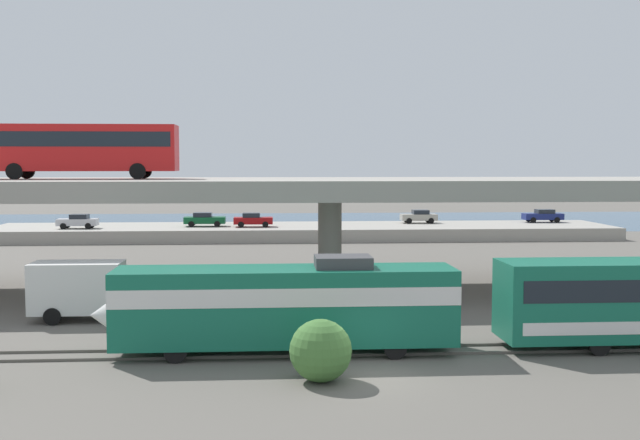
{
  "coord_description": "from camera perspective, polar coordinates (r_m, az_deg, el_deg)",
  "views": [
    {
      "loc": [
        -3.93,
        -28.51,
        8.15
      ],
      "look_at": [
        -0.36,
        23.92,
        4.24
      ],
      "focal_mm": 43.25,
      "sensor_mm": 36.0,
      "label": 1
    }
  ],
  "objects": [
    {
      "name": "ground_plane",
      "position": [
        29.92,
        3.88,
        -11.57
      ],
      "size": [
        260.0,
        260.0,
        0.0
      ],
      "primitive_type": "plane",
      "color": "#605B54"
    },
    {
      "name": "rail_strip_near",
      "position": [
        33.03,
        3.1,
        -9.93
      ],
      "size": [
        110.0,
        0.12,
        0.12
      ],
      "primitive_type": "cube",
      "color": "#59544C",
      "rests_on": "ground_plane"
    },
    {
      "name": "rail_strip_far",
      "position": [
        34.44,
        2.8,
        -9.34
      ],
      "size": [
        110.0,
        0.12,
        0.12
      ],
      "primitive_type": "cube",
      "color": "#59544C",
      "rests_on": "ground_plane"
    },
    {
      "name": "train_locomotive",
      "position": [
        33.06,
        -3.83,
        -6.14
      ],
      "size": [
        15.45,
        3.04,
        4.18
      ],
      "rotation": [
        0.0,
        0.0,
        3.14
      ],
      "color": "#14664C",
      "rests_on": "ground_plane"
    },
    {
      "name": "highway_overpass",
      "position": [
        48.7,
        0.74,
        2.24
      ],
      "size": [
        96.0,
        12.42,
        7.13
      ],
      "color": "#9E998E",
      "rests_on": "ground_plane"
    },
    {
      "name": "transit_bus_on_overpass",
      "position": [
        50.89,
        -17.32,
        5.24
      ],
      "size": [
        12.0,
        2.68,
        3.4
      ],
      "rotation": [
        0.0,
        0.0,
        3.14
      ],
      "color": "red",
      "rests_on": "highway_overpass"
    },
    {
      "name": "service_truck_west",
      "position": [
        41.65,
        -16.31,
        -4.92
      ],
      "size": [
        6.8,
        2.46,
        3.04
      ],
      "color": "#0C4C26",
      "rests_on": "ground_plane"
    },
    {
      "name": "pier_parking_lot",
      "position": [
        83.94,
        -1.2,
        -0.86
      ],
      "size": [
        66.82,
        11.71,
        1.33
      ],
      "primitive_type": "cube",
      "color": "#9E998E",
      "rests_on": "ground_plane"
    },
    {
      "name": "parked_car_0",
      "position": [
        91.99,
        16.18,
        0.32
      ],
      "size": [
        4.46,
        1.82,
        1.5
      ],
      "rotation": [
        0.0,
        0.0,
        3.14
      ],
      "color": "navy",
      "rests_on": "pier_parking_lot"
    },
    {
      "name": "parked_car_1",
      "position": [
        82.31,
        -4.99,
        0.02
      ],
      "size": [
        4.13,
        1.87,
        1.5
      ],
      "color": "maroon",
      "rests_on": "pier_parking_lot"
    },
    {
      "name": "parked_car_2",
      "position": [
        87.91,
        7.33,
        0.28
      ],
      "size": [
        4.02,
        1.99,
        1.5
      ],
      "rotation": [
        0.0,
        0.0,
        3.14
      ],
      "color": "#9E998C",
      "rests_on": "pier_parking_lot"
    },
    {
      "name": "parked_car_3",
      "position": [
        83.81,
        -17.48,
        -0.08
      ],
      "size": [
        4.05,
        1.85,
        1.5
      ],
      "rotation": [
        0.0,
        0.0,
        3.14
      ],
      "color": "#B7B7BC",
      "rests_on": "pier_parking_lot"
    },
    {
      "name": "parked_car_4",
      "position": [
        83.57,
        -8.55,
        0.06
      ],
      "size": [
        4.39,
        1.94,
        1.5
      ],
      "color": "#0C4C26",
      "rests_on": "pier_parking_lot"
    },
    {
      "name": "harbor_water",
      "position": [
        106.9,
        -1.78,
        -0.12
      ],
      "size": [
        140.0,
        36.0,
        0.01
      ],
      "primitive_type": "cube",
      "color": "#2D5170",
      "rests_on": "ground_plane"
    },
    {
      "name": "shrub_right",
      "position": [
        29.06,
        0.05,
        -9.64
      ],
      "size": [
        2.35,
        2.35,
        2.35
      ],
      "primitive_type": "sphere",
      "color": "#437435",
      "rests_on": "ground_plane"
    }
  ]
}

